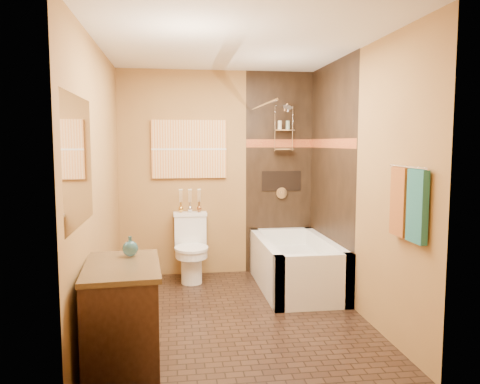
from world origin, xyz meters
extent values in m
plane|color=black|center=(0.00, 0.00, 0.00)|extent=(3.00, 3.00, 0.00)
cube|color=#A4793F|center=(-1.20, 0.00, 1.25)|extent=(0.02, 3.00, 2.50)
cube|color=#A4793F|center=(1.20, 0.00, 1.25)|extent=(0.02, 3.00, 2.50)
cube|color=#A4793F|center=(0.00, 1.50, 1.25)|extent=(2.40, 0.02, 2.50)
cube|color=#A4793F|center=(0.00, -1.50, 1.25)|extent=(2.40, 0.02, 2.50)
plane|color=silver|center=(0.00, 0.00, 2.50)|extent=(3.00, 3.00, 0.00)
cube|color=black|center=(0.78, 1.49, 1.25)|extent=(0.85, 0.01, 2.50)
cube|color=black|center=(1.19, 0.75, 1.25)|extent=(0.01, 1.50, 2.50)
cube|color=maroon|center=(0.78, 1.48, 1.62)|extent=(0.85, 0.01, 0.10)
cube|color=maroon|center=(1.18, 0.75, 1.62)|extent=(0.01, 1.50, 0.10)
cube|color=black|center=(0.80, 1.48, 1.15)|extent=(0.50, 0.01, 0.25)
cylinder|color=silver|center=(0.80, 1.35, 2.08)|extent=(0.02, 0.26, 0.02)
cylinder|color=silver|center=(0.80, 1.20, 2.03)|extent=(0.11, 0.11, 0.09)
cylinder|color=silver|center=(0.80, 1.47, 1.00)|extent=(0.14, 0.02, 0.14)
cylinder|color=silver|center=(0.40, 0.75, 2.02)|extent=(0.03, 1.55, 0.03)
cylinder|color=silver|center=(1.15, -1.05, 1.45)|extent=(0.02, 0.55, 0.02)
cube|color=#1B5C53|center=(1.16, -1.18, 1.18)|extent=(0.05, 0.22, 0.52)
cube|color=#9B561C|center=(1.16, -0.92, 1.18)|extent=(0.05, 0.22, 0.52)
cube|color=orange|center=(-0.35, 1.48, 1.55)|extent=(0.90, 0.04, 0.70)
cube|color=white|center=(-1.19, -0.88, 1.50)|extent=(0.01, 1.00, 0.90)
cube|color=white|center=(0.80, 0.05, 0.28)|extent=(0.80, 0.10, 0.55)
cube|color=white|center=(0.80, 1.45, 0.28)|extent=(0.80, 0.10, 0.55)
cube|color=white|center=(0.45, 0.75, 0.28)|extent=(0.10, 1.50, 0.55)
cube|color=white|center=(1.15, 0.75, 0.28)|extent=(0.10, 1.50, 0.55)
cube|color=white|center=(0.80, 0.75, 0.17)|extent=(0.64, 1.34, 0.35)
cube|color=white|center=(-0.35, 1.39, 0.56)|extent=(0.38, 0.17, 0.38)
cube|color=white|center=(-0.35, 1.39, 0.77)|extent=(0.40, 0.19, 0.04)
cylinder|color=white|center=(-0.35, 1.09, 0.19)|extent=(0.24, 0.24, 0.38)
cylinder|color=white|center=(-0.35, 1.09, 0.36)|extent=(0.37, 0.37, 0.10)
cylinder|color=white|center=(-0.35, 1.09, 0.41)|extent=(0.39, 0.39, 0.03)
cube|color=black|center=(-0.92, -0.88, 0.36)|extent=(0.56, 0.85, 0.73)
cube|color=black|center=(-0.91, -0.88, 0.74)|extent=(0.59, 0.90, 0.04)
camera|label=1|loc=(-0.54, -4.24, 1.62)|focal=35.00mm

